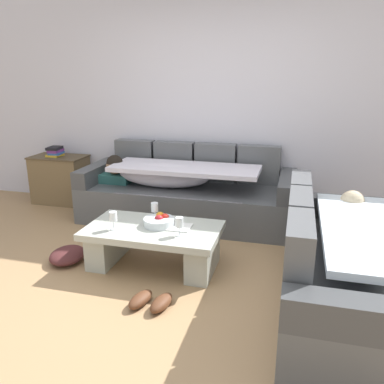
{
  "coord_description": "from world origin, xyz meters",
  "views": [
    {
      "loc": [
        0.97,
        -2.71,
        1.71
      ],
      "look_at": [
        -0.01,
        1.0,
        0.55
      ],
      "focal_mm": 37.05,
      "sensor_mm": 36.0,
      "label": 1
    }
  ],
  "objects_px": {
    "side_cabinet": "(61,179)",
    "wine_glass_near_right": "(179,223)",
    "wine_glass_near_left": "(113,217)",
    "pair_of_shoes": "(151,301)",
    "couch_along_wall": "(184,193)",
    "coffee_table": "(154,242)",
    "crumpled_garment": "(68,255)",
    "open_magazine": "(175,227)",
    "couch_near_window": "(346,269)",
    "wine_glass_far_back": "(155,208)",
    "book_stack_on_cabinet": "(55,151)",
    "fruit_bowl": "(160,221)"
  },
  "relations": [
    {
      "from": "side_cabinet",
      "to": "wine_glass_near_right",
      "type": "bearing_deg",
      "value": -36.13
    },
    {
      "from": "wine_glass_near_left",
      "to": "pair_of_shoes",
      "type": "xyz_separation_m",
      "value": [
        0.52,
        -0.49,
        -0.45
      ]
    },
    {
      "from": "couch_along_wall",
      "to": "coffee_table",
      "type": "relative_size",
      "value": 2.07
    },
    {
      "from": "coffee_table",
      "to": "pair_of_shoes",
      "type": "relative_size",
      "value": 3.53
    },
    {
      "from": "crumpled_garment",
      "to": "open_magazine",
      "type": "bearing_deg",
      "value": 9.81
    },
    {
      "from": "couch_near_window",
      "to": "wine_glass_near_right",
      "type": "xyz_separation_m",
      "value": [
        -1.32,
        0.18,
        0.16
      ]
    },
    {
      "from": "side_cabinet",
      "to": "crumpled_garment",
      "type": "distance_m",
      "value": 1.92
    },
    {
      "from": "couch_near_window",
      "to": "wine_glass_near_left",
      "type": "bearing_deg",
      "value": 85.13
    },
    {
      "from": "coffee_table",
      "to": "crumpled_garment",
      "type": "bearing_deg",
      "value": -171.42
    },
    {
      "from": "couch_near_window",
      "to": "wine_glass_near_left",
      "type": "height_order",
      "value": "couch_near_window"
    },
    {
      "from": "wine_glass_far_back",
      "to": "crumpled_garment",
      "type": "relative_size",
      "value": 0.42
    },
    {
      "from": "wine_glass_far_back",
      "to": "side_cabinet",
      "type": "bearing_deg",
      "value": 145.25
    },
    {
      "from": "wine_glass_far_back",
      "to": "book_stack_on_cabinet",
      "type": "relative_size",
      "value": 0.72
    },
    {
      "from": "wine_glass_far_back",
      "to": "couch_near_window",
      "type": "bearing_deg",
      "value": -16.53
    },
    {
      "from": "wine_glass_near_right",
      "to": "side_cabinet",
      "type": "xyz_separation_m",
      "value": [
        -2.16,
        1.58,
        -0.17
      ]
    },
    {
      "from": "crumpled_garment",
      "to": "wine_glass_near_right",
      "type": "bearing_deg",
      "value": 0.05
    },
    {
      "from": "open_magazine",
      "to": "fruit_bowl",
      "type": "bearing_deg",
      "value": 175.29
    },
    {
      "from": "coffee_table",
      "to": "book_stack_on_cabinet",
      "type": "relative_size",
      "value": 5.23
    },
    {
      "from": "wine_glass_far_back",
      "to": "pair_of_shoes",
      "type": "distance_m",
      "value": 0.97
    },
    {
      "from": "book_stack_on_cabinet",
      "to": "couch_along_wall",
      "type": "bearing_deg",
      "value": -6.84
    },
    {
      "from": "fruit_bowl",
      "to": "side_cabinet",
      "type": "distance_m",
      "value": 2.37
    },
    {
      "from": "coffee_table",
      "to": "crumpled_garment",
      "type": "relative_size",
      "value": 3.0
    },
    {
      "from": "couch_along_wall",
      "to": "coffee_table",
      "type": "xyz_separation_m",
      "value": [
        0.07,
        -1.23,
        -0.09
      ]
    },
    {
      "from": "couch_near_window",
      "to": "wine_glass_far_back",
      "type": "height_order",
      "value": "couch_near_window"
    },
    {
      "from": "wine_glass_near_right",
      "to": "pair_of_shoes",
      "type": "bearing_deg",
      "value": -98.6
    },
    {
      "from": "wine_glass_far_back",
      "to": "fruit_bowl",
      "type": "bearing_deg",
      "value": -54.24
    },
    {
      "from": "book_stack_on_cabinet",
      "to": "fruit_bowl",
      "type": "bearing_deg",
      "value": -35.44
    },
    {
      "from": "couch_near_window",
      "to": "book_stack_on_cabinet",
      "type": "height_order",
      "value": "couch_near_window"
    },
    {
      "from": "open_magazine",
      "to": "side_cabinet",
      "type": "bearing_deg",
      "value": 144.93
    },
    {
      "from": "couch_along_wall",
      "to": "wine_glass_far_back",
      "type": "height_order",
      "value": "couch_along_wall"
    },
    {
      "from": "wine_glass_near_right",
      "to": "fruit_bowl",
      "type": "bearing_deg",
      "value": 142.9
    },
    {
      "from": "pair_of_shoes",
      "to": "crumpled_garment",
      "type": "relative_size",
      "value": 0.85
    },
    {
      "from": "wine_glass_near_left",
      "to": "pair_of_shoes",
      "type": "bearing_deg",
      "value": -43.42
    },
    {
      "from": "couch_near_window",
      "to": "fruit_bowl",
      "type": "height_order",
      "value": "couch_near_window"
    },
    {
      "from": "couch_near_window",
      "to": "side_cabinet",
      "type": "relative_size",
      "value": 2.73
    },
    {
      "from": "couch_near_window",
      "to": "fruit_bowl",
      "type": "bearing_deg",
      "value": 76.86
    },
    {
      "from": "book_stack_on_cabinet",
      "to": "wine_glass_far_back",
      "type": "bearing_deg",
      "value": -34.16
    },
    {
      "from": "fruit_bowl",
      "to": "open_magazine",
      "type": "bearing_deg",
      "value": -3.77
    },
    {
      "from": "coffee_table",
      "to": "side_cabinet",
      "type": "height_order",
      "value": "side_cabinet"
    },
    {
      "from": "fruit_bowl",
      "to": "wine_glass_far_back",
      "type": "distance_m",
      "value": 0.17
    },
    {
      "from": "fruit_bowl",
      "to": "wine_glass_far_back",
      "type": "xyz_separation_m",
      "value": [
        -0.09,
        0.13,
        0.08
      ]
    },
    {
      "from": "wine_glass_far_back",
      "to": "pair_of_shoes",
      "type": "height_order",
      "value": "wine_glass_far_back"
    },
    {
      "from": "pair_of_shoes",
      "to": "wine_glass_near_right",
      "type": "bearing_deg",
      "value": 81.4
    },
    {
      "from": "fruit_bowl",
      "to": "wine_glass_near_right",
      "type": "xyz_separation_m",
      "value": [
        0.24,
        -0.18,
        0.08
      ]
    },
    {
      "from": "side_cabinet",
      "to": "book_stack_on_cabinet",
      "type": "height_order",
      "value": "book_stack_on_cabinet"
    },
    {
      "from": "couch_near_window",
      "to": "wine_glass_near_left",
      "type": "relative_size",
      "value": 11.86
    },
    {
      "from": "couch_near_window",
      "to": "crumpled_garment",
      "type": "xyz_separation_m",
      "value": [
        -2.43,
        0.18,
        -0.28
      ]
    },
    {
      "from": "fruit_bowl",
      "to": "wine_glass_near_right",
      "type": "distance_m",
      "value": 0.32
    },
    {
      "from": "wine_glass_near_left",
      "to": "couch_near_window",
      "type": "bearing_deg",
      "value": -4.87
    },
    {
      "from": "book_stack_on_cabinet",
      "to": "side_cabinet",
      "type": "bearing_deg",
      "value": 5.61
    }
  ]
}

